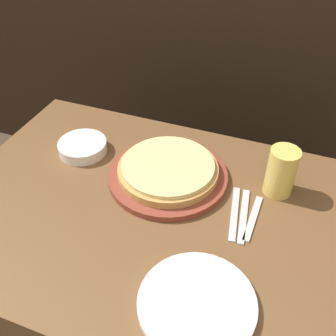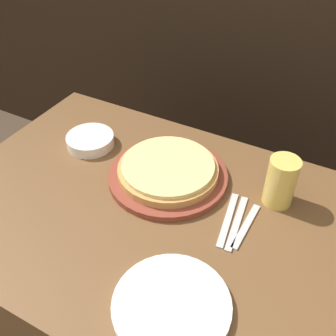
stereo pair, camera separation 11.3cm
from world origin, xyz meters
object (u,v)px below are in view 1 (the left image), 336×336
Objects in this scene: beer_glass at (282,170)px; dinner_plate at (197,303)px; pizza_on_board at (168,172)px; side_bowl at (83,147)px; fork at (234,213)px; spoon at (253,218)px; dinner_knife at (244,216)px.

dinner_plate is at bearing -103.88° from beer_glass.
pizza_on_board is 2.44× the size of beer_glass.
side_bowl is 0.53m from fork.
fork is (-0.09, -0.13, -0.08)m from beer_glass.
spoon is (0.57, -0.09, -0.02)m from side_bowl.
fork is at bearing 87.51° from dinner_plate.
beer_glass reaches higher than dinner_knife.
side_bowl is 0.58m from spoon.
pizza_on_board is at bearing 163.83° from dinner_knife.
side_bowl reaches higher than dinner_knife.
dinner_knife is at bearing -9.93° from side_bowl.
spoon is at bearing 77.91° from dinner_plate.
dinner_plate is 0.29m from fork.
pizza_on_board reaches higher than side_bowl.
spoon is (0.05, 0.00, 0.00)m from fork.
spoon is at bearing -107.80° from beer_glass.
side_bowl is 0.77× the size of dinner_knife.
beer_glass is 0.18m from fork.
dinner_plate is at bearing -92.49° from fork.
pizza_on_board is at bearing 165.28° from spoon.
fork is (0.01, 0.29, -0.01)m from dinner_plate.
beer_glass reaches higher than dinner_plate.
fork is at bearing -125.13° from beer_glass.
dinner_plate reaches higher than spoon.
beer_glass is at bearing 54.87° from fork.
beer_glass is 0.56× the size of dinner_plate.
fork is at bearing 180.00° from spoon.
dinner_plate is (0.20, -0.36, -0.02)m from pizza_on_board.
fork is at bearing -17.91° from pizza_on_board.
pizza_on_board is at bearing 162.09° from fork.
beer_glass is (0.31, 0.06, 0.05)m from pizza_on_board.
dinner_plate is at bearing -102.09° from spoon.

